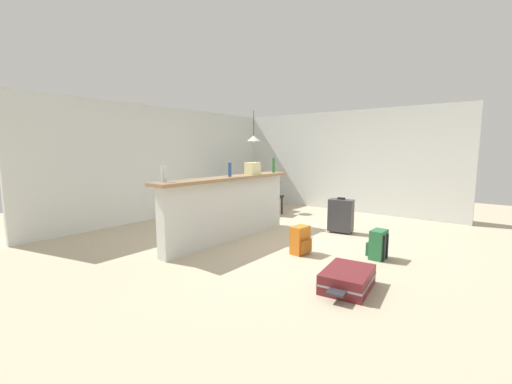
{
  "coord_description": "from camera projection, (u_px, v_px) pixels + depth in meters",
  "views": [
    {
      "loc": [
        -4.82,
        -3.24,
        1.56
      ],
      "look_at": [
        -0.21,
        0.38,
        0.79
      ],
      "focal_mm": 22.85,
      "sensor_mm": 36.0,
      "label": 1
    }
  ],
  "objects": [
    {
      "name": "ground_plane",
      "position": [
        280.0,
        236.0,
        5.94
      ],
      "size": [
        13.0,
        13.0,
        0.05
      ],
      "primitive_type": "cube",
      "color": "#BCAD8E"
    },
    {
      "name": "wall_back",
      "position": [
        172.0,
        162.0,
        7.65
      ],
      "size": [
        6.6,
        0.1,
        2.5
      ],
      "primitive_type": "cube",
      "color": "silver",
      "rests_on": "ground_plane"
    },
    {
      "name": "wall_right",
      "position": [
        337.0,
        161.0,
        8.34
      ],
      "size": [
        0.1,
        6.0,
        2.5
      ],
      "primitive_type": "cube",
      "color": "silver",
      "rests_on": "ground_plane"
    },
    {
      "name": "partition_half_wall",
      "position": [
        229.0,
        210.0,
        5.59
      ],
      "size": [
        2.8,
        0.2,
        1.05
      ],
      "primitive_type": "cube",
      "color": "silver",
      "rests_on": "ground_plane"
    },
    {
      "name": "bar_countertop",
      "position": [
        229.0,
        178.0,
        5.51
      ],
      "size": [
        2.96,
        0.4,
        0.05
      ],
      "primitive_type": "cube",
      "color": "#93704C",
      "rests_on": "partition_half_wall"
    },
    {
      "name": "bottle_clear",
      "position": [
        164.0,
        174.0,
        4.59
      ],
      "size": [
        0.07,
        0.07,
        0.23
      ],
      "primitive_type": "cylinder",
      "color": "silver",
      "rests_on": "bar_countertop"
    },
    {
      "name": "bottle_blue",
      "position": [
        230.0,
        170.0,
        5.48
      ],
      "size": [
        0.06,
        0.06,
        0.24
      ],
      "primitive_type": "cylinder",
      "color": "#284C89",
      "rests_on": "bar_countertop"
    },
    {
      "name": "bottle_green",
      "position": [
        274.0,
        165.0,
        6.44
      ],
      "size": [
        0.06,
        0.06,
        0.29
      ],
      "primitive_type": "cylinder",
      "color": "#2D6B38",
      "rests_on": "bar_countertop"
    },
    {
      "name": "grocery_bag",
      "position": [
        252.0,
        168.0,
        5.97
      ],
      "size": [
        0.26,
        0.18,
        0.22
      ],
      "primitive_type": "cube",
      "color": "beige",
      "rests_on": "bar_countertop"
    },
    {
      "name": "dining_table",
      "position": [
        255.0,
        186.0,
        8.15
      ],
      "size": [
        1.1,
        0.8,
        0.74
      ],
      "color": "#332319",
      "rests_on": "ground_plane"
    },
    {
      "name": "dining_chair_near_partition",
      "position": [
        270.0,
        193.0,
        7.77
      ],
      "size": [
        0.47,
        0.47,
        0.93
      ],
      "color": "black",
      "rests_on": "ground_plane"
    },
    {
      "name": "pendant_lamp",
      "position": [
        254.0,
        138.0,
        8.11
      ],
      "size": [
        0.34,
        0.34,
        0.79
      ],
      "color": "black"
    },
    {
      "name": "suitcase_flat_maroon",
      "position": [
        347.0,
        279.0,
        3.66
      ],
      "size": [
        0.86,
        0.57,
        0.22
      ],
      "color": "maroon",
      "rests_on": "ground_plane"
    },
    {
      "name": "backpack_green",
      "position": [
        378.0,
        245.0,
        4.65
      ],
      "size": [
        0.29,
        0.26,
        0.42
      ],
      "color": "#286B3D",
      "rests_on": "ground_plane"
    },
    {
      "name": "suitcase_upright_charcoal",
      "position": [
        341.0,
        215.0,
        6.08
      ],
      "size": [
        0.31,
        0.47,
        0.67
      ],
      "color": "#38383D",
      "rests_on": "ground_plane"
    },
    {
      "name": "backpack_orange",
      "position": [
        300.0,
        241.0,
        4.86
      ],
      "size": [
        0.3,
        0.27,
        0.42
      ],
      "color": "orange",
      "rests_on": "ground_plane"
    }
  ]
}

